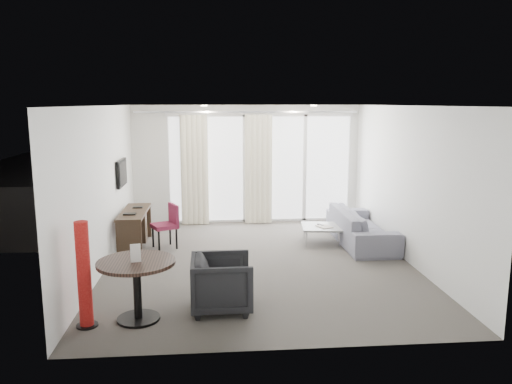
{
  "coord_description": "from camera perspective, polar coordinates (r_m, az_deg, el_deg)",
  "views": [
    {
      "loc": [
        -0.74,
        -7.99,
        2.65
      ],
      "look_at": [
        0.0,
        0.6,
        1.1
      ],
      "focal_mm": 35.0,
      "sensor_mm": 36.0,
      "label": 1
    }
  ],
  "objects": [
    {
      "name": "downlight_b",
      "position": [
        9.78,
        6.61,
        9.78
      ],
      "size": [
        0.12,
        0.12,
        0.02
      ],
      "primitive_type": "cylinder",
      "color": "#FFE0B2",
      "rests_on": "ceiling"
    },
    {
      "name": "rattan_chair_b",
      "position": [
        13.43,
        4.46,
        0.6
      ],
      "size": [
        0.6,
        0.6,
        0.84
      ],
      "primitive_type": null,
      "rotation": [
        0.0,
        0.0,
        0.05
      ],
      "color": "brown",
      "rests_on": "terrace_slab"
    },
    {
      "name": "window_frame",
      "position": [
        11.1,
        0.49,
        2.68
      ],
      "size": [
        4.1,
        0.06,
        2.44
      ],
      "primitive_type": null,
      "color": "white",
      "rests_on": "ground"
    },
    {
      "name": "floor",
      "position": [
        8.44,
        0.35,
        -8.09
      ],
      "size": [
        5.0,
        6.0,
        0.0
      ],
      "primitive_type": "cube",
      "color": "#49443F",
      "rests_on": "ground"
    },
    {
      "name": "wall_right",
      "position": [
        8.72,
        16.95,
        0.85
      ],
      "size": [
        0.0,
        6.0,
        2.6
      ],
      "primitive_type": "cube",
      "color": "silver",
      "rests_on": "ground"
    },
    {
      "name": "rattan_chair_a",
      "position": [
        12.13,
        2.38,
        -0.51
      ],
      "size": [
        0.58,
        0.58,
        0.8
      ],
      "primitive_type": null,
      "rotation": [
        0.0,
        0.0,
        0.06
      ],
      "color": "brown",
      "rests_on": "terrace_slab"
    },
    {
      "name": "wall_front",
      "position": [
        5.22,
        3.4,
        -4.8
      ],
      "size": [
        5.0,
        0.0,
        2.6
      ],
      "primitive_type": "cube",
      "color": "silver",
      "rests_on": "ground"
    },
    {
      "name": "rattan_table",
      "position": [
        12.17,
        4.71,
        -1.1
      ],
      "size": [
        0.55,
        0.55,
        0.55
      ],
      "primitive_type": null,
      "rotation": [
        0.0,
        0.0,
        0.0
      ],
      "color": "brown",
      "rests_on": "terrace_slab"
    },
    {
      "name": "desk",
      "position": [
        9.54,
        -13.67,
        -4.12
      ],
      "size": [
        0.45,
        1.45,
        0.68
      ],
      "primitive_type": null,
      "color": "#2F2217",
      "rests_on": "floor"
    },
    {
      "name": "balustrade",
      "position": [
        14.14,
        -0.65,
        1.44
      ],
      "size": [
        5.5,
        0.06,
        1.05
      ],
      "primitive_type": null,
      "color": "#B2B2B7",
      "rests_on": "terrace_slab"
    },
    {
      "name": "downlight_a",
      "position": [
        9.59,
        -5.97,
        9.78
      ],
      "size": [
        0.12,
        0.12,
        0.02
      ],
      "primitive_type": "cylinder",
      "color": "#FFE0B2",
      "rests_on": "ceiling"
    },
    {
      "name": "wall_left",
      "position": [
        8.29,
        -17.12,
        0.37
      ],
      "size": [
        0.0,
        6.0,
        2.6
      ],
      "primitive_type": "cube",
      "color": "silver",
      "rests_on": "ground"
    },
    {
      "name": "remote",
      "position": [
        9.64,
        7.39,
        -3.63
      ],
      "size": [
        0.1,
        0.15,
        0.02
      ],
      "primitive_type": null,
      "rotation": [
        0.0,
        0.0,
        0.42
      ],
      "color": "black",
      "rests_on": "coffee_table"
    },
    {
      "name": "ceiling",
      "position": [
        8.02,
        0.37,
        9.84
      ],
      "size": [
        5.0,
        6.0,
        0.0
      ],
      "primitive_type": "cube",
      "color": "white",
      "rests_on": "ground"
    },
    {
      "name": "round_table",
      "position": [
        6.39,
        -13.4,
        -10.9
      ],
      "size": [
        1.2,
        1.2,
        0.76
      ],
      "primitive_type": null,
      "rotation": [
        0.0,
        0.0,
        0.33
      ],
      "color": "black",
      "rests_on": "floor"
    },
    {
      "name": "curtain_right",
      "position": [
        10.95,
        0.31,
        2.58
      ],
      "size": [
        0.6,
        0.2,
        2.38
      ],
      "primitive_type": null,
      "color": "beige",
      "rests_on": "ground"
    },
    {
      "name": "red_lamp",
      "position": [
        6.3,
        -19.06,
        -8.93
      ],
      "size": [
        0.34,
        0.34,
        1.29
      ],
      "primitive_type": "cylinder",
      "rotation": [
        0.0,
        0.0,
        0.39
      ],
      "color": "#AB1916",
      "rests_on": "floor"
    },
    {
      "name": "curtain_left",
      "position": [
        10.91,
        -7.04,
        2.48
      ],
      "size": [
        0.6,
        0.2,
        2.38
      ],
      "primitive_type": null,
      "color": "beige",
      "rests_on": "ground"
    },
    {
      "name": "terrace_slab",
      "position": [
        12.82,
        -0.16,
        -2.02
      ],
      "size": [
        5.6,
        3.0,
        0.12
      ],
      "primitive_type": "cube",
      "color": "#4D4D50",
      "rests_on": "ground"
    },
    {
      "name": "desk_chair",
      "position": [
        9.33,
        -10.43,
        -3.89
      ],
      "size": [
        0.58,
        0.57,
        0.82
      ],
      "primitive_type": null,
      "rotation": [
        0.0,
        0.0,
        0.44
      ],
      "color": "maroon",
      "rests_on": "floor"
    },
    {
      "name": "magazine",
      "position": [
        9.53,
        7.83,
        -3.8
      ],
      "size": [
        0.29,
        0.31,
        0.01
      ],
      "primitive_type": null,
      "rotation": [
        0.0,
        0.0,
        0.42
      ],
      "color": "gray",
      "rests_on": "coffee_table"
    },
    {
      "name": "sofa",
      "position": [
        9.72,
        11.93,
        -3.89
      ],
      "size": [
        0.86,
        2.2,
        0.64
      ],
      "primitive_type": "imported",
      "rotation": [
        0.0,
        0.0,
        1.57
      ],
      "color": "slate",
      "rests_on": "floor"
    },
    {
      "name": "tv",
      "position": [
        9.68,
        -15.1,
        2.12
      ],
      "size": [
        0.05,
        0.8,
        0.5
      ],
      "primitive_type": null,
      "color": "black",
      "rests_on": "wall_left"
    },
    {
      "name": "tub_armchair",
      "position": [
        6.53,
        -3.91,
        -10.37
      ],
      "size": [
        0.79,
        0.77,
        0.71
      ],
      "primitive_type": "imported",
      "rotation": [
        0.0,
        0.0,
        1.58
      ],
      "color": "black",
      "rests_on": "floor"
    },
    {
      "name": "menu_card",
      "position": [
        6.23,
        -13.55,
        -8.13
      ],
      "size": [
        0.12,
        0.04,
        0.22
      ],
      "primitive_type": null,
      "rotation": [
        0.0,
        0.0,
        0.19
      ],
      "color": "white",
      "rests_on": "round_table"
    },
    {
      "name": "curtain_track",
      "position": [
        10.83,
        -1.02,
        9.13
      ],
      "size": [
        4.8,
        0.04,
        0.04
      ],
      "primitive_type": null,
      "color": "#B2B2B7",
      "rests_on": "ceiling"
    },
    {
      "name": "coffee_table",
      "position": [
        9.65,
        7.45,
        -4.82
      ],
      "size": [
        0.81,
        0.81,
        0.33
      ],
      "primitive_type": null,
      "rotation": [
        0.0,
        0.0,
        -0.11
      ],
      "color": "gray",
      "rests_on": "floor"
    },
    {
      "name": "window_panel",
      "position": [
        11.11,
        0.49,
        2.69
      ],
      "size": [
        4.0,
        0.02,
        2.38
      ],
      "primitive_type": null,
      "color": "white",
      "rests_on": "ground"
    }
  ]
}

